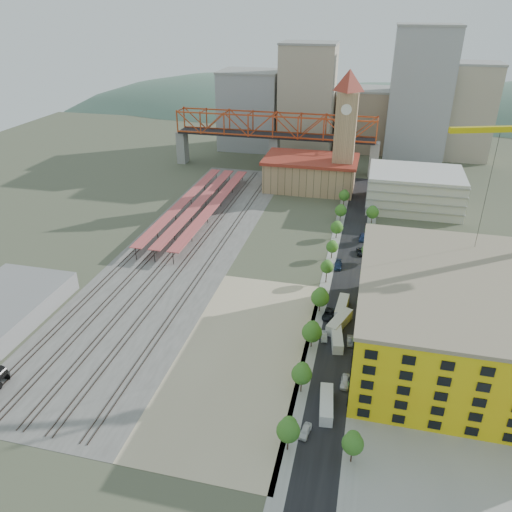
% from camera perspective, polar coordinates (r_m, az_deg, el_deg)
% --- Properties ---
extents(ground, '(400.00, 400.00, 0.00)m').
position_cam_1_polar(ground, '(137.99, 3.41, -3.53)').
color(ground, '#474C38').
rests_on(ground, ground).
extents(ballast_strip, '(36.00, 165.00, 0.06)m').
position_cam_1_polar(ballast_strip, '(161.72, -8.07, 1.12)').
color(ballast_strip, '#605E59').
rests_on(ballast_strip, ground).
extents(dirt_lot, '(28.00, 67.00, 0.06)m').
position_cam_1_polar(dirt_lot, '(113.29, -1.58, -11.24)').
color(dirt_lot, tan).
rests_on(dirt_lot, ground).
extents(street_asphalt, '(12.00, 170.00, 0.06)m').
position_cam_1_polar(street_asphalt, '(149.66, 10.50, -1.35)').
color(street_asphalt, black).
rests_on(street_asphalt, ground).
extents(sidewalk_west, '(3.00, 170.00, 0.04)m').
position_cam_1_polar(sidewalk_west, '(149.90, 8.41, -1.12)').
color(sidewalk_west, gray).
rests_on(sidewalk_west, ground).
extents(sidewalk_east, '(3.00, 170.00, 0.04)m').
position_cam_1_polar(sidewalk_east, '(149.63, 12.59, -1.57)').
color(sidewalk_east, gray).
rests_on(sidewalk_east, ground).
extents(construction_pad, '(50.00, 90.00, 0.06)m').
position_cam_1_polar(construction_pad, '(122.52, 23.10, -10.44)').
color(construction_pad, gray).
rests_on(construction_pad, ground).
extents(rail_tracks, '(26.56, 160.00, 0.18)m').
position_cam_1_polar(rail_tracks, '(162.30, -8.67, 1.22)').
color(rail_tracks, '#382B23').
rests_on(rail_tracks, ground).
extents(platform_canopies, '(16.00, 80.00, 4.12)m').
position_cam_1_polar(platform_canopies, '(185.32, -6.59, 6.03)').
color(platform_canopies, '#CB4E51').
rests_on(platform_canopies, ground).
extents(station_hall, '(38.00, 24.00, 13.10)m').
position_cam_1_polar(station_hall, '(210.42, 6.23, 9.43)').
color(station_hall, tan).
rests_on(station_hall, ground).
extents(clock_tower, '(12.00, 12.00, 52.00)m').
position_cam_1_polar(clock_tower, '(201.69, 10.25, 14.87)').
color(clock_tower, tan).
rests_on(clock_tower, ground).
extents(parking_garage, '(34.00, 26.00, 14.00)m').
position_cam_1_polar(parking_garage, '(198.13, 17.64, 7.26)').
color(parking_garage, silver).
rests_on(parking_garage, ground).
extents(truss_bridge, '(94.00, 9.60, 25.60)m').
position_cam_1_polar(truss_bridge, '(232.24, 2.15, 14.38)').
color(truss_bridge, gray).
rests_on(truss_bridge, ground).
extents(construction_building, '(44.60, 50.60, 18.80)m').
position_cam_1_polar(construction_building, '(116.76, 22.49, -6.66)').
color(construction_building, yellow).
rests_on(construction_building, ground).
extents(warehouse, '(22.00, 32.00, 5.00)m').
position_cam_1_polar(warehouse, '(139.77, -26.90, -5.16)').
color(warehouse, gray).
rests_on(warehouse, ground).
extents(street_trees, '(15.40, 124.40, 8.00)m').
position_cam_1_polar(street_trees, '(140.93, 10.20, -3.25)').
color(street_trees, '#32691F').
rests_on(street_trees, ground).
extents(skyline, '(133.00, 46.00, 60.00)m').
position_cam_1_polar(skyline, '(263.92, 11.10, 16.36)').
color(skyline, '#9EA0A3').
rests_on(skyline, ground).
extents(distant_hills, '(647.00, 264.00, 227.00)m').
position_cam_1_polar(distant_hills, '(406.54, 16.19, 4.47)').
color(distant_hills, '#4C6B59').
rests_on(distant_hills, ground).
extents(site_trailer_a, '(3.40, 9.60, 2.57)m').
position_cam_1_polar(site_trailer_a, '(100.84, 8.04, -16.45)').
color(site_trailer_a, silver).
rests_on(site_trailer_a, ground).
extents(site_trailer_b, '(3.75, 9.30, 2.47)m').
position_cam_1_polar(site_trailer_b, '(117.51, 9.22, -9.29)').
color(site_trailer_b, silver).
rests_on(site_trailer_b, ground).
extents(site_trailer_c, '(5.85, 10.23, 2.72)m').
position_cam_1_polar(site_trailer_c, '(122.78, 9.51, -7.46)').
color(site_trailer_c, silver).
rests_on(site_trailer_c, ground).
extents(site_trailer_d, '(3.07, 9.54, 2.57)m').
position_cam_1_polar(site_trailer_d, '(128.69, 9.78, -5.74)').
color(site_trailer_d, silver).
rests_on(site_trailer_d, ground).
extents(car_0, '(2.33, 4.32, 1.40)m').
position_cam_1_polar(car_0, '(96.44, 5.65, -19.31)').
color(car_0, silver).
rests_on(car_0, ground).
extents(car_1, '(1.98, 4.24, 1.34)m').
position_cam_1_polar(car_1, '(118.68, 7.78, -9.10)').
color(car_1, '#ABACB1').
rests_on(car_1, ground).
extents(car_2, '(3.13, 5.64, 1.49)m').
position_cam_1_polar(car_2, '(126.28, 8.27, -6.61)').
color(car_2, black).
rests_on(car_2, ground).
extents(car_3, '(2.41, 5.40, 1.54)m').
position_cam_1_polar(car_3, '(149.05, 9.37, -1.05)').
color(car_3, navy).
rests_on(car_3, ground).
extents(car_4, '(1.98, 4.57, 1.54)m').
position_cam_1_polar(car_4, '(106.98, 10.14, -13.97)').
color(car_4, white).
rests_on(car_4, ground).
extents(car_5, '(1.65, 4.07, 1.31)m').
position_cam_1_polar(car_5, '(118.27, 10.69, -9.51)').
color(car_5, gray).
rests_on(car_5, ground).
extents(car_6, '(2.98, 5.27, 1.39)m').
position_cam_1_polar(car_6, '(158.30, 11.86, 0.45)').
color(car_6, black).
rests_on(car_6, ground).
extents(car_7, '(2.20, 5.01, 1.43)m').
position_cam_1_polar(car_7, '(167.73, 12.05, 2.02)').
color(car_7, navy).
rests_on(car_7, ground).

